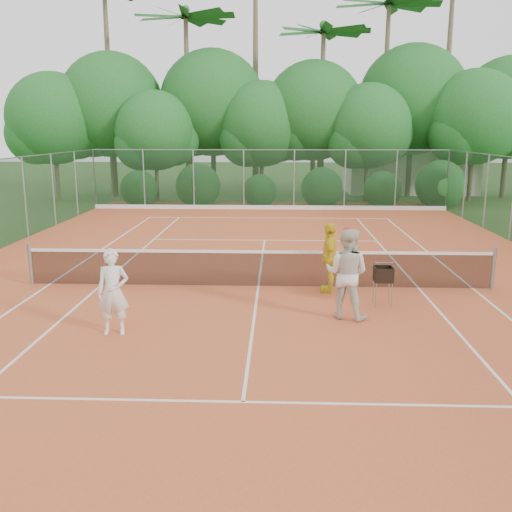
{
  "coord_description": "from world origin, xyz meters",
  "views": [
    {
      "loc": [
        0.5,
        -14.18,
        3.96
      ],
      "look_at": [
        -0.01,
        -1.2,
        1.1
      ],
      "focal_mm": 40.0,
      "sensor_mm": 36.0,
      "label": 1
    }
  ],
  "objects": [
    {
      "name": "ground",
      "position": [
        0.0,
        0.0,
        0.0
      ],
      "size": [
        120.0,
        120.0,
        0.0
      ],
      "primitive_type": "plane",
      "color": "#284C1B",
      "rests_on": "ground"
    },
    {
      "name": "clay_court",
      "position": [
        0.0,
        0.0,
        0.01
      ],
      "size": [
        18.0,
        36.0,
        0.02
      ],
      "primitive_type": "cube",
      "color": "#CC5A2F",
      "rests_on": "ground"
    },
    {
      "name": "club_building",
      "position": [
        9.0,
        24.0,
        1.5
      ],
      "size": [
        8.0,
        5.0,
        3.0
      ],
      "primitive_type": "cube",
      "color": "beige",
      "rests_on": "ground"
    },
    {
      "name": "tennis_net",
      "position": [
        0.0,
        0.0,
        0.53
      ],
      "size": [
        11.97,
        0.1,
        1.1
      ],
      "color": "gray",
      "rests_on": "clay_court"
    },
    {
      "name": "player_white",
      "position": [
        -2.72,
        -3.56,
        0.87
      ],
      "size": [
        0.66,
        0.47,
        1.71
      ],
      "primitive_type": "imported",
      "rotation": [
        0.0,
        0.0,
        0.11
      ],
      "color": "silver",
      "rests_on": "clay_court"
    },
    {
      "name": "player_center_grp",
      "position": [
        1.97,
        -2.38,
        1.0
      ],
      "size": [
        1.16,
        1.05,
        1.99
      ],
      "color": "beige",
      "rests_on": "clay_court"
    },
    {
      "name": "player_yellow",
      "position": [
        1.78,
        -0.34,
        0.89
      ],
      "size": [
        0.5,
        1.05,
        1.74
      ],
      "primitive_type": "imported",
      "rotation": [
        0.0,
        0.0,
        -1.65
      ],
      "color": "gold",
      "rests_on": "clay_court"
    },
    {
      "name": "ball_hopper",
      "position": [
        2.91,
        -1.5,
        0.75
      ],
      "size": [
        0.4,
        0.4,
        0.92
      ],
      "rotation": [
        0.0,
        0.0,
        0.34
      ],
      "color": "gray",
      "rests_on": "clay_court"
    },
    {
      "name": "stray_ball_a",
      "position": [
        0.89,
        11.73,
        0.05
      ],
      "size": [
        0.07,
        0.07,
        0.07
      ],
      "primitive_type": "sphere",
      "color": "yellow",
      "rests_on": "clay_court"
    },
    {
      "name": "stray_ball_b",
      "position": [
        -1.93,
        13.35,
        0.05
      ],
      "size": [
        0.07,
        0.07,
        0.07
      ],
      "primitive_type": "sphere",
      "color": "#CDDF33",
      "rests_on": "clay_court"
    },
    {
      "name": "stray_ball_c",
      "position": [
        3.36,
        12.13,
        0.05
      ],
      "size": [
        0.07,
        0.07,
        0.07
      ],
      "primitive_type": "sphere",
      "color": "#B6CE2F",
      "rests_on": "clay_court"
    },
    {
      "name": "court_markings",
      "position": [
        0.0,
        0.0,
        0.02
      ],
      "size": [
        11.03,
        23.83,
        0.01
      ],
      "color": "white",
      "rests_on": "clay_court"
    },
    {
      "name": "fence_back",
      "position": [
        0.0,
        15.0,
        1.52
      ],
      "size": [
        18.07,
        0.07,
        3.0
      ],
      "color": "#19381E",
      "rests_on": "clay_court"
    },
    {
      "name": "tropical_treeline",
      "position": [
        1.43,
        20.22,
        5.11
      ],
      "size": [
        32.1,
        8.49,
        15.03
      ],
      "color": "brown",
      "rests_on": "ground"
    }
  ]
}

